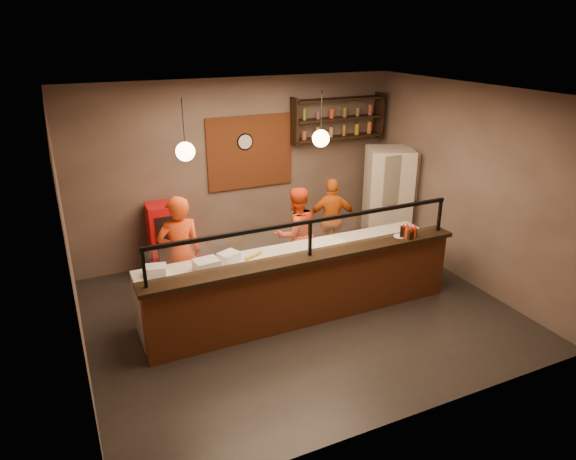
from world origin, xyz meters
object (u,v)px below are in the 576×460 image
wall_clock (245,142)px  pizza_dough (328,243)px  cook_right (332,220)px  red_cooler (166,239)px  cook_left (180,254)px  cook_mid (296,234)px  fridge (387,199)px  condiment_caddy (409,234)px  pepper_mill (401,232)px

wall_clock → pizza_dough: wall_clock is taller
cook_right → pizza_dough: cook_right is taller
cook_right → pizza_dough: bearing=78.0°
cook_right → pizza_dough: (-0.75, -1.20, 0.15)m
red_cooler → cook_left: bearing=-90.5°
cook_mid → cook_right: size_ratio=1.05×
cook_left → fridge: fridge is taller
red_cooler → condiment_caddy: red_cooler is taller
condiment_caddy → pepper_mill: pepper_mill is taller
pizza_dough → fridge: bearing=33.1°
wall_clock → cook_left: bearing=-135.4°
cook_right → fridge: bearing=-155.8°
cook_right → fridge: (1.24, 0.09, 0.20)m
fridge → pizza_dough: bearing=-124.3°
cook_left → pepper_mill: cook_left is taller
cook_left → red_cooler: 1.33m
pizza_dough → cook_right: bearing=58.1°
fridge → condiment_caddy: fridge is taller
cook_mid → pizza_dough: (0.17, -0.78, 0.11)m
condiment_caddy → cook_mid: bearing=130.7°
red_cooler → condiment_caddy: (3.13, -2.48, 0.49)m
cook_left → condiment_caddy: cook_left is taller
cook_left → pepper_mill: bearing=159.6°
condiment_caddy → pepper_mill: size_ratio=1.08×
red_cooler → pepper_mill: 3.92m
cook_right → red_cooler: cook_right is taller
cook_mid → pepper_mill: size_ratio=8.44×
cook_left → pizza_dough: 2.22m
wall_clock → pizza_dough: size_ratio=0.54×
fridge → pepper_mill: bearing=-97.3°
wall_clock → cook_mid: size_ratio=0.19×
cook_mid → condiment_caddy: size_ratio=7.83×
fridge → red_cooler: (-4.09, 0.58, -0.33)m
red_cooler → pepper_mill: red_cooler is taller
cook_mid → cook_right: (0.92, 0.42, -0.04)m
pepper_mill → cook_mid: bearing=128.1°
cook_mid → condiment_caddy: 1.86m
pizza_dough → condiment_caddy: 1.21m
wall_clock → cook_left: wall_clock is taller
cook_mid → pepper_mill: 1.78m
pepper_mill → cook_left: bearing=159.3°
wall_clock → red_cooler: (-1.59, -0.31, -1.47)m
cook_left → pepper_mill: 3.28m
pepper_mill → cook_right: bearing=95.0°
cook_right → pizza_dough: 1.43m
red_cooler → wall_clock: bearing=12.4°
wall_clock → pepper_mill: size_ratio=1.58×
cook_left → cook_right: bearing=-167.4°
condiment_caddy → pepper_mill: (-0.12, 0.02, 0.04)m
cook_left → condiment_caddy: 3.40m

